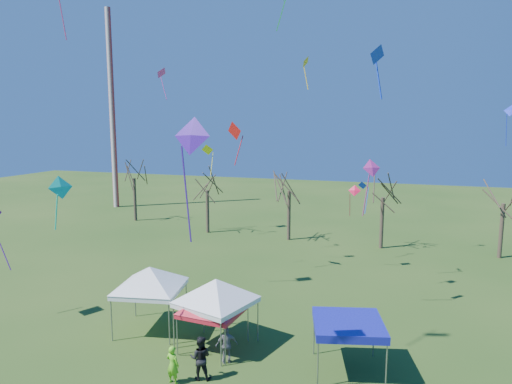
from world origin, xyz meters
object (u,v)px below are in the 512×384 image
person_green (173,365)px  radio_mast (112,110)px  tent_red (213,294)px  person_grey (227,345)px  tree_1 (207,175)px  tent_white_west (150,271)px  tent_white_mid (216,283)px  person_dark (200,358)px  tree_0 (134,163)px  tent_blue (348,325)px  tree_2 (289,173)px  tree_4 (505,184)px  tree_3 (384,179)px

person_green → radio_mast: bearing=-41.8°
tent_red → person_grey: size_ratio=2.21×
tree_1 → tent_white_west: size_ratio=1.70×
tent_white_mid → person_dark: 3.78m
tree_1 → tent_red: 24.14m
tree_0 → tent_blue: size_ratio=2.35×
radio_mast → person_dark: radio_mast is taller
tree_2 → tree_4: (17.72, -0.38, -0.23)m
radio_mast → tree_0: radio_mast is taller
tree_3 → tent_red: (-6.78, -21.14, -3.36)m
radio_mast → tent_red: 42.49m
tent_white_west → tent_white_mid: size_ratio=1.05×
tree_4 → tree_3: bearing=179.7°
tree_3 → person_dark: tree_3 is taller
tent_white_mid → tent_white_west: bearing=173.1°
person_dark → person_green: bearing=20.5°
tent_blue → person_dark: tent_blue is taller
tree_1 → tree_3: size_ratio=0.95×
tent_white_west → tent_red: (3.93, -0.81, -0.49)m
radio_mast → tree_1: radio_mast is taller
tree_4 → person_grey: size_ratio=4.58×
radio_mast → tree_4: radio_mast is taller
tent_white_mid → radio_mast: bearing=131.5°
tree_4 → tent_white_west: 28.65m
tent_white_mid → tent_red: (-0.01, -0.34, -0.43)m
tree_0 → tree_3: (26.88, -3.34, -0.41)m
tree_4 → tent_blue: tree_4 is taller
person_green → person_grey: 2.71m
person_green → tree_3: bearing=-96.1°
tent_white_west → tent_white_mid: tent_white_west is taller
tree_3 → person_dark: bearing=-104.7°
radio_mast → tent_red: (27.25, -31.10, -9.78)m
tent_red → tent_blue: bearing=-1.0°
tree_0 → person_dark: size_ratio=4.45×
radio_mast → person_green: size_ratio=15.15×
tree_2 → person_green: bearing=-87.2°
person_dark → person_green: 1.18m
tree_3 → tent_blue: tree_3 is taller
tree_4 → person_grey: (-14.99, -22.21, -5.20)m
tent_white_mid → person_grey: bearing=-52.5°
tree_1 → person_green: size_ratio=4.57×
tree_0 → person_green: size_ratio=5.11×
tree_1 → tree_2: size_ratio=0.92×
tree_4 → person_dark: (-15.56, -23.78, -5.11)m
tree_2 → tree_3: 8.41m
tree_0 → tree_1: bearing=-15.2°
tree_1 → tent_blue: bearing=-53.1°
person_dark → tent_red: bearing=-92.5°
tree_2 → tree_0: bearing=170.8°
person_grey → tree_4: bearing=-153.7°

